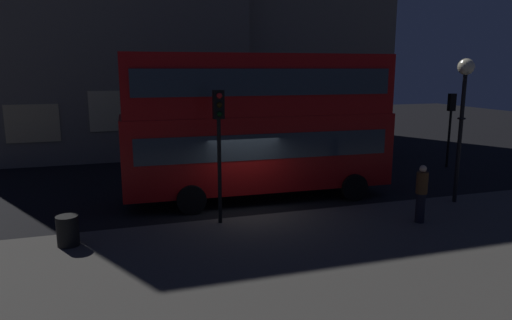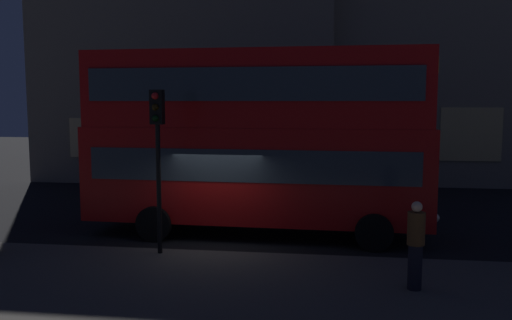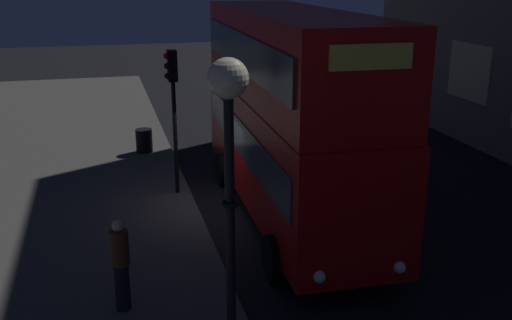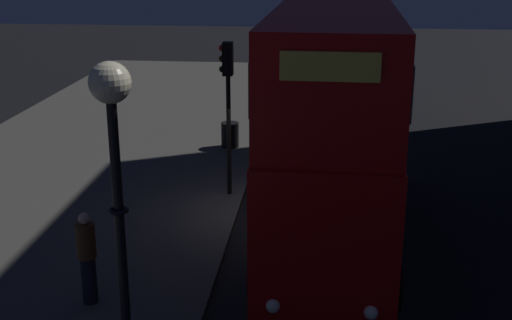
% 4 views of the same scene
% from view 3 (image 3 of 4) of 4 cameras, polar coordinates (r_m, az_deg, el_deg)
% --- Properties ---
extents(ground_plane, '(80.00, 80.00, 0.00)m').
position_cam_3_polar(ground_plane, '(16.62, -2.69, -4.51)').
color(ground_plane, black).
extents(sidewalk_slab, '(44.00, 10.00, 0.12)m').
position_cam_3_polar(sidewalk_slab, '(16.52, -23.12, -5.92)').
color(sidewalk_slab, '#4C4944').
rests_on(sidewalk_slab, ground).
extents(double_decker_bus, '(10.08, 3.03, 5.37)m').
position_cam_3_polar(double_decker_bus, '(15.24, 3.18, 5.25)').
color(double_decker_bus, '#B20F0F').
rests_on(double_decker_bus, ground).
extents(traffic_light_near_kerb, '(0.32, 0.36, 4.11)m').
position_cam_3_polar(traffic_light_near_kerb, '(16.68, -7.99, 6.43)').
color(traffic_light_near_kerb, black).
rests_on(traffic_light_near_kerb, sidewalk_slab).
extents(street_lamp, '(0.56, 0.56, 5.08)m').
position_cam_3_polar(street_lamp, '(8.12, -2.61, 1.80)').
color(street_lamp, black).
rests_on(street_lamp, sidewalk_slab).
extents(pedestrian, '(0.36, 0.36, 1.83)m').
position_cam_3_polar(pedestrian, '(11.52, -12.86, -9.68)').
color(pedestrian, black).
rests_on(pedestrian, sidewalk_slab).
extents(litter_bin, '(0.58, 0.58, 0.83)m').
position_cam_3_polar(litter_bin, '(21.45, -10.68, 1.84)').
color(litter_bin, black).
rests_on(litter_bin, sidewalk_slab).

